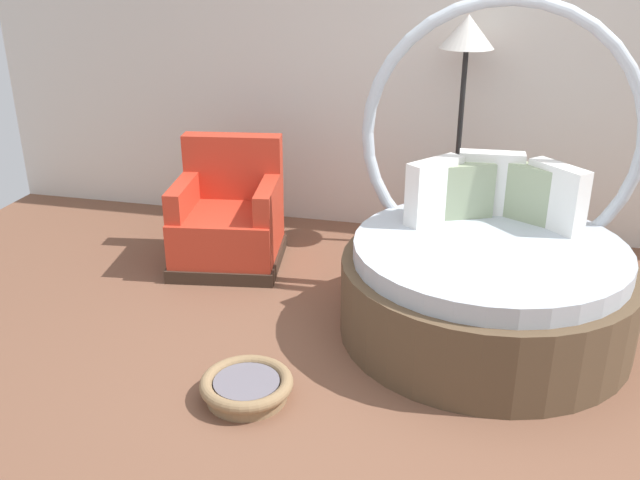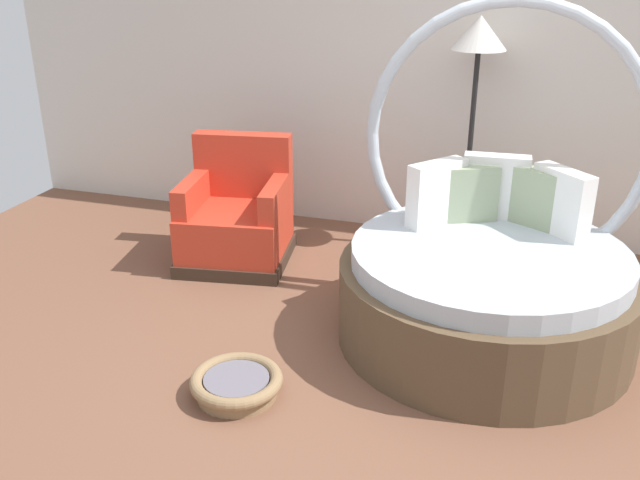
{
  "view_description": "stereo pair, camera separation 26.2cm",
  "coord_description": "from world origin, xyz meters",
  "px_view_note": "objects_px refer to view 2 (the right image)",
  "views": [
    {
      "loc": [
        0.36,
        -3.29,
        2.29
      ],
      "look_at": [
        -0.61,
        0.67,
        0.55
      ],
      "focal_mm": 39.13,
      "sensor_mm": 36.0,
      "label": 1
    },
    {
      "loc": [
        0.61,
        -3.22,
        2.29
      ],
      "look_at": [
        -0.61,
        0.67,
        0.55
      ],
      "focal_mm": 39.13,
      "sensor_mm": 36.0,
      "label": 2
    }
  ],
  "objects_px": {
    "round_daybed": "(488,273)",
    "pet_basket": "(237,384)",
    "red_armchair": "(237,219)",
    "floor_lamp": "(478,56)"
  },
  "relations": [
    {
      "from": "floor_lamp",
      "to": "pet_basket",
      "type": "bearing_deg",
      "value": -111.41
    },
    {
      "from": "round_daybed",
      "to": "pet_basket",
      "type": "height_order",
      "value": "round_daybed"
    },
    {
      "from": "round_daybed",
      "to": "pet_basket",
      "type": "bearing_deg",
      "value": -138.2
    },
    {
      "from": "round_daybed",
      "to": "floor_lamp",
      "type": "xyz_separation_m",
      "value": [
        -0.29,
        1.29,
        1.12
      ]
    },
    {
      "from": "pet_basket",
      "to": "floor_lamp",
      "type": "distance_m",
      "value": 2.95
    },
    {
      "from": "red_armchair",
      "to": "round_daybed",
      "type": "bearing_deg",
      "value": -16.7
    },
    {
      "from": "red_armchair",
      "to": "floor_lamp",
      "type": "distance_m",
      "value": 2.16
    },
    {
      "from": "round_daybed",
      "to": "red_armchair",
      "type": "distance_m",
      "value": 2.03
    },
    {
      "from": "round_daybed",
      "to": "floor_lamp",
      "type": "bearing_deg",
      "value": 102.5
    },
    {
      "from": "round_daybed",
      "to": "red_armchair",
      "type": "xyz_separation_m",
      "value": [
        -1.94,
        0.58,
        -0.08
      ]
    }
  ]
}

